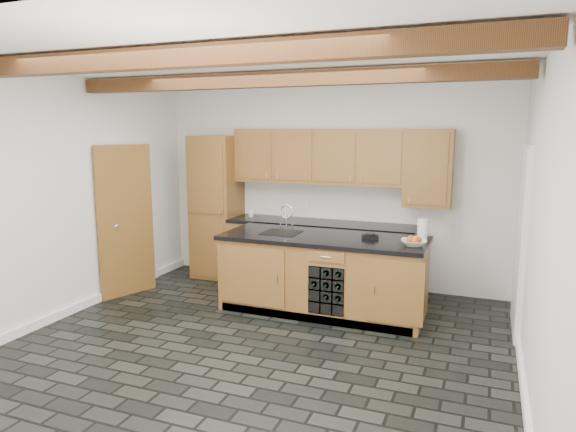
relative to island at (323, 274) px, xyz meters
name	(u,v)px	position (x,y,z in m)	size (l,w,h in m)	color
ground	(256,348)	(-0.31, -1.28, -0.47)	(5.00, 5.00, 0.00)	black
room_shell	(268,192)	(-0.39, -0.75, 1.06)	(5.01, 5.00, 5.00)	white
back_cabinetry	(298,216)	(-0.68, 0.95, 0.51)	(3.65, 0.62, 2.20)	brown
island	(323,274)	(0.00, 0.00, 0.00)	(2.48, 0.96, 0.93)	brown
faucet	(282,230)	(-0.56, 0.05, 0.50)	(0.45, 0.40, 0.34)	black
kitchen_scale	(370,236)	(0.54, 0.08, 0.49)	(0.21, 0.16, 0.06)	black
fruit_bowl	(414,243)	(1.07, -0.12, 0.50)	(0.28, 0.28, 0.07)	beige
fruit_cluster	(414,239)	(1.07, -0.12, 0.54)	(0.16, 0.17, 0.07)	#AF2617
paper_towel	(422,229)	(1.11, 0.28, 0.58)	(0.12, 0.12, 0.23)	white
mug	(251,214)	(-1.40, 0.92, 0.51)	(0.10, 0.10, 0.09)	white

